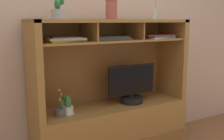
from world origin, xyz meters
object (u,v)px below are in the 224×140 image
(media_console, at_px, (112,115))
(diffuser_bottle, at_px, (155,14))
(magazine_stack_right, at_px, (156,36))
(potted_fern, at_px, (67,106))
(potted_succulent, at_px, (59,11))
(ceramic_vase, at_px, (111,10))
(tv_monitor, at_px, (132,88))
(potted_orchid, at_px, (60,112))
(magazine_stack_centre, at_px, (65,39))
(magazine_stack_left, at_px, (108,38))

(media_console, distance_m, diffuser_bottle, 1.19)
(media_console, relative_size, magazine_stack_right, 4.32)
(potted_fern, xyz_separation_m, diffuser_bottle, (1.05, 0.03, 0.87))
(potted_succulent, xyz_separation_m, ceramic_vase, (0.54, -0.01, 0.02))
(magazine_stack_right, height_order, ceramic_vase, ceramic_vase)
(magazine_stack_right, xyz_separation_m, diffuser_bottle, (0.00, 0.03, 0.24))
(media_console, relative_size, tv_monitor, 2.96)
(potted_orchid, distance_m, ceramic_vase, 1.11)
(media_console, distance_m, potted_fern, 0.55)
(potted_fern, relative_size, magazine_stack_centre, 0.51)
(potted_orchid, xyz_separation_m, magazine_stack_right, (1.12, 0.02, 0.67))
(potted_orchid, height_order, magazine_stack_right, magazine_stack_right)
(diffuser_bottle, height_order, potted_succulent, diffuser_bottle)
(media_console, height_order, potted_orchid, media_console)
(media_console, bearing_deg, ceramic_vase, 90.00)
(media_console, xyz_separation_m, potted_fern, (-0.51, -0.04, 0.19))
(magazine_stack_centre, height_order, ceramic_vase, ceramic_vase)
(potted_orchid, relative_size, magazine_stack_left, 0.62)
(potted_fern, height_order, magazine_stack_right, magazine_stack_right)
(potted_fern, bearing_deg, diffuser_bottle, 1.76)
(ceramic_vase, bearing_deg, media_console, -90.00)
(potted_fern, distance_m, ceramic_vase, 1.04)
(ceramic_vase, bearing_deg, magazine_stack_right, -4.93)
(magazine_stack_centre, bearing_deg, magazine_stack_right, -1.78)
(tv_monitor, height_order, potted_fern, tv_monitor)
(tv_monitor, distance_m, magazine_stack_left, 0.60)
(magazine_stack_left, xyz_separation_m, magazine_stack_centre, (-0.49, -0.06, 0.00))
(magazine_stack_centre, relative_size, potted_succulent, 1.87)
(potted_fern, bearing_deg, tv_monitor, -0.29)
(tv_monitor, xyz_separation_m, potted_succulent, (-0.76, 0.06, 0.80))
(magazine_stack_centre, bearing_deg, diffuser_bottle, -0.05)
(potted_orchid, relative_size, magazine_stack_right, 0.68)
(magazine_stack_centre, relative_size, diffuser_bottle, 1.32)
(potted_orchid, relative_size, diffuser_bottle, 0.92)
(magazine_stack_left, relative_size, magazine_stack_right, 1.09)
(tv_monitor, bearing_deg, potted_fern, 179.71)
(diffuser_bottle, bearing_deg, magazine_stack_centre, 179.95)
(potted_succulent, bearing_deg, media_console, -1.87)
(potted_fern, xyz_separation_m, magazine_stack_right, (1.04, 0.00, 0.63))
(magazine_stack_left, bearing_deg, potted_orchid, -169.52)
(tv_monitor, xyz_separation_m, potted_fern, (-0.73, 0.00, -0.09))
(magazine_stack_left, relative_size, magazine_stack_centre, 1.13)
(potted_succulent, bearing_deg, magazine_stack_right, -3.18)
(potted_orchid, height_order, potted_succulent, potted_succulent)
(magazine_stack_centre, bearing_deg, magazine_stack_left, 6.59)
(ceramic_vase, bearing_deg, diffuser_bottle, -1.58)
(tv_monitor, relative_size, potted_orchid, 2.16)
(potted_orchid, bearing_deg, potted_succulent, 59.68)
(diffuser_bottle, bearing_deg, potted_orchid, -177.56)
(tv_monitor, height_order, potted_succulent, potted_succulent)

